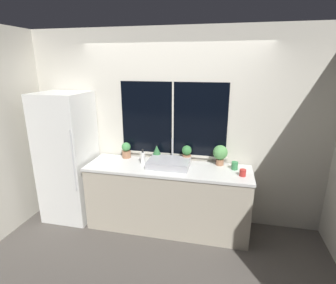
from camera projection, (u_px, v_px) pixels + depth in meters
The scene contains 14 objects.
ground_plane at pixel (163, 239), 3.47m from camera, with size 14.00×14.00×0.00m, color #4C4742.
wall_back at pixel (173, 128), 3.71m from camera, with size 8.00×0.09×2.70m.
wall_left at pixel (72, 112), 4.92m from camera, with size 0.06×7.00×2.70m.
wall_right at pixel (317, 123), 4.05m from camera, with size 0.06×7.00×2.70m.
counter at pixel (168, 197), 3.62m from camera, with size 2.21×0.63×0.91m.
refrigerator at pixel (68, 157), 3.80m from camera, with size 0.67×0.67×1.86m.
sink at pixel (169, 163), 3.51m from camera, with size 0.55×0.44×0.32m.
potted_plant_far_left at pixel (126, 150), 3.81m from camera, with size 0.13×0.13×0.23m.
potted_plant_center_left at pixel (157, 152), 3.72m from camera, with size 0.12×0.12×0.22m.
potted_plant_center_right at pixel (187, 154), 3.63m from camera, with size 0.13×0.13×0.24m.
potted_plant_far_right at pixel (220, 153), 3.52m from camera, with size 0.20×0.20×0.28m.
soap_bottle at pixel (143, 157), 3.60m from camera, with size 0.06×0.06×0.20m.
mug_red at pixel (243, 173), 3.20m from camera, with size 0.08×0.08×0.08m.
mug_green at pixel (235, 166), 3.40m from camera, with size 0.08×0.08×0.10m.
Camera 1 is at (0.71, -2.87, 2.24)m, focal length 28.00 mm.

